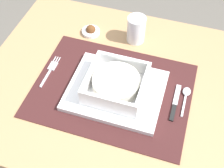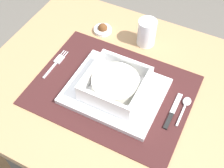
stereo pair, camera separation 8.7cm
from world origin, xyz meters
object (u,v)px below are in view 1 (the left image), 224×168
(dining_table, at_px, (113,104))
(drinking_glass, at_px, (136,30))
(condiment_saucer, at_px, (91,31))
(fork, at_px, (51,69))
(butter_knife, at_px, (175,105))
(porridge_bowl, at_px, (116,84))
(spoon, at_px, (186,94))

(dining_table, relative_size, drinking_glass, 8.86)
(condiment_saucer, bearing_deg, fork, -106.63)
(dining_table, height_order, fork, fork)
(dining_table, distance_m, drinking_glass, 0.26)
(fork, height_order, butter_knife, butter_knife)
(fork, relative_size, drinking_glass, 1.40)
(dining_table, bearing_deg, fork, -176.31)
(dining_table, relative_size, butter_knife, 6.31)
(porridge_bowl, bearing_deg, butter_knife, 2.69)
(dining_table, height_order, condiment_saucer, condiment_saucer)
(dining_table, height_order, porridge_bowl, porridge_bowl)
(butter_knife, height_order, condiment_saucer, condiment_saucer)
(dining_table, distance_m, porridge_bowl, 0.17)
(fork, relative_size, condiment_saucer, 2.08)
(dining_table, xyz_separation_m, spoon, (0.22, 0.02, 0.13))
(porridge_bowl, xyz_separation_m, fork, (-0.22, 0.03, -0.04))
(dining_table, bearing_deg, drinking_glass, 85.53)
(fork, height_order, spoon, spoon)
(porridge_bowl, xyz_separation_m, condiment_saucer, (-0.16, 0.23, -0.03))
(butter_knife, bearing_deg, drinking_glass, 123.72)
(butter_knife, relative_size, drinking_glass, 1.41)
(dining_table, xyz_separation_m, porridge_bowl, (0.02, -0.04, 0.16))
(fork, distance_m, drinking_glass, 0.31)
(spoon, bearing_deg, drinking_glass, 135.84)
(condiment_saucer, bearing_deg, dining_table, -52.96)
(spoon, distance_m, drinking_glass, 0.28)
(spoon, relative_size, butter_knife, 0.81)
(dining_table, height_order, spoon, spoon)
(porridge_bowl, height_order, butter_knife, porridge_bowl)
(porridge_bowl, height_order, fork, porridge_bowl)
(porridge_bowl, xyz_separation_m, drinking_glass, (-0.00, 0.24, -0.00))
(drinking_glass, bearing_deg, butter_knife, -52.60)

